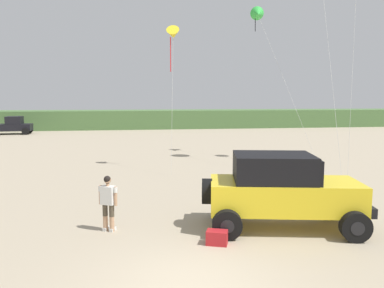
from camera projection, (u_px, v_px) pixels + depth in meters
The scene contains 8 objects.
ground_plane at pixel (190, 284), 7.96m from camera, with size 220.00×220.00×0.00m, color tan.
dune_ridge at pixel (134, 119), 50.74m from camera, with size 90.00×6.65×2.39m, color #4C703D.
jeep at pixel (282, 189), 11.28m from camera, with size 5.01×3.18×2.26m.
person_watching at pixel (108, 200), 11.04m from camera, with size 0.57×0.44×1.67m.
cooler_box at pixel (217, 238), 10.11m from camera, with size 0.56×0.36×0.38m, color #B21E23.
distant_pickup at pixel (11, 126), 41.70m from camera, with size 4.71×2.62×1.98m.
kite_green_box at pixel (258, 14), 25.22m from camera, with size 2.43×6.46×10.11m.
kite_orange_streamer at pixel (173, 34), 20.48m from camera, with size 1.01×2.74×7.89m.
Camera 1 is at (-1.13, -7.46, 3.89)m, focal length 35.23 mm.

